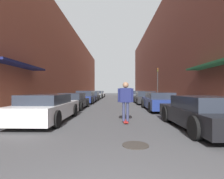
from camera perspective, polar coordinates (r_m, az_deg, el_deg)
ground at (r=21.50m, az=0.99°, el=-3.96°), size 109.95×109.95×0.00m
curb_strip_left at (r=26.96m, az=-9.89°, el=-3.04°), size 1.80×49.98×0.12m
curb_strip_right at (r=26.97m, az=11.84°, el=-3.04°), size 1.80×49.98×0.12m
building_row_left at (r=27.85m, az=-15.81°, el=7.52°), size 4.90×49.98×10.27m
building_row_right at (r=28.07m, az=17.76°, el=10.15°), size 4.90×49.98×12.88m
parked_car_left_0 at (r=8.62m, az=-20.38°, el=-5.68°), size 2.01×4.74×1.24m
parked_car_left_1 at (r=13.64m, az=-12.57°, el=-3.76°), size 1.87×4.24×1.21m
parked_car_left_2 at (r=18.95m, az=-8.53°, el=-2.52°), size 1.91×4.44×1.35m
parked_car_left_3 at (r=24.27m, az=-6.46°, el=-2.15°), size 2.01×4.36×1.19m
parked_car_left_4 at (r=29.80m, az=-4.96°, el=-1.66°), size 2.03×4.33×1.27m
parked_car_left_5 at (r=35.00m, az=-4.08°, el=-1.48°), size 2.04×4.06×1.22m
parked_car_right_0 at (r=7.25m, az=27.24°, el=-6.84°), size 1.95×4.65×1.22m
parked_car_right_1 at (r=12.90m, az=15.00°, el=-3.76°), size 1.93×4.85×1.27m
parked_car_right_2 at (r=18.56m, az=10.65°, el=-2.66°), size 2.07×4.66×1.29m
parked_car_right_3 at (r=23.83m, az=8.32°, el=-2.05°), size 2.05×4.24×1.29m
parked_car_right_4 at (r=29.18m, az=7.06°, el=-1.71°), size 1.95×4.36×1.30m
skateboarder at (r=7.72m, az=4.47°, el=-2.66°), size 0.69×0.78×1.80m
manhole_cover at (r=4.84m, az=7.69°, el=-17.55°), size 0.70×0.70×0.02m
traffic_light at (r=21.88m, az=14.67°, el=2.76°), size 0.16×0.22×3.97m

